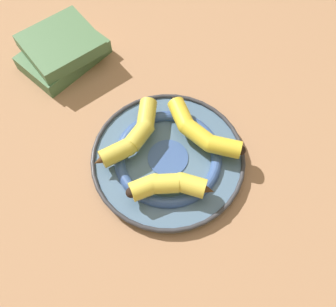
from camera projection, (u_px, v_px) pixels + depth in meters
The scene contains 6 objects.
ground_plane at pixel (147, 158), 0.85m from camera, with size 2.80×2.80×0.00m, color #A87A56.
decorative_bowl at pixel (168, 158), 0.84m from camera, with size 0.33×0.33×0.03m.
banana_a at pixel (133, 136), 0.82m from camera, with size 0.18×0.11×0.04m.
banana_b at pixel (199, 131), 0.83m from camera, with size 0.10×0.20×0.04m.
banana_c at pixel (170, 185), 0.77m from camera, with size 0.17×0.10×0.04m.
book_stack at pixel (63, 49), 0.95m from camera, with size 0.23×0.19×0.07m.
Camera 1 is at (0.14, 0.37, 0.76)m, focal length 42.00 mm.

